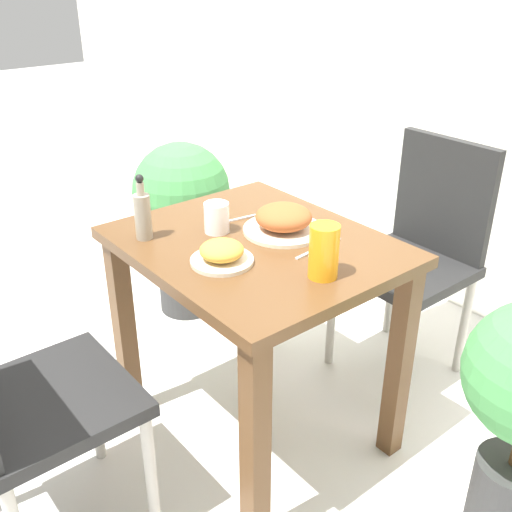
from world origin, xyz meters
TOP-DOWN VIEW (x-y plane):
  - ground_plane at (0.00, 0.00)m, footprint 16.00×16.00m
  - dining_table at (0.00, 0.00)m, footprint 0.81×0.68m
  - chair_near at (-0.04, -0.74)m, footprint 0.42×0.42m
  - chair_far at (0.07, 0.73)m, footprint 0.42×0.42m
  - food_plate at (0.00, 0.11)m, footprint 0.25×0.25m
  - side_plate at (0.05, -0.16)m, footprint 0.18×0.18m
  - drink_cup at (-0.13, -0.05)m, footprint 0.08×0.08m
  - juice_glass at (0.28, 0.00)m, footprint 0.08×0.08m
  - sauce_bottle at (-0.23, -0.25)m, footprint 0.05×0.05m
  - fork_utensil at (-0.15, 0.11)m, footprint 0.03×0.18m
  - spoon_utensil at (0.16, 0.11)m, footprint 0.03×0.19m
  - potted_plant_left at (-0.84, 0.26)m, footprint 0.42×0.42m

SIDE VIEW (x-z plane):
  - ground_plane at x=0.00m, z-range 0.00..0.00m
  - potted_plant_left at x=-0.84m, z-range 0.11..0.90m
  - chair_near at x=-0.04m, z-range 0.06..0.97m
  - chair_far at x=0.07m, z-range 0.06..0.97m
  - dining_table at x=0.00m, z-range 0.22..0.95m
  - fork_utensil at x=-0.15m, z-range 0.73..0.73m
  - spoon_utensil at x=0.16m, z-range 0.73..0.73m
  - side_plate at x=0.05m, z-range 0.72..0.79m
  - food_plate at x=0.00m, z-range 0.72..0.81m
  - drink_cup at x=-0.13m, z-range 0.73..0.82m
  - juice_glass at x=0.28m, z-range 0.73..0.87m
  - sauce_bottle at x=-0.23m, z-range 0.71..0.91m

